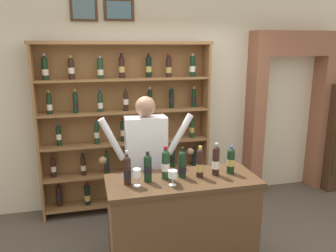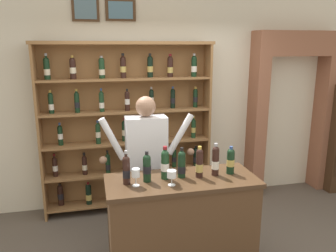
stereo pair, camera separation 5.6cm
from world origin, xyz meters
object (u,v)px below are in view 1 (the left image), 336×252
object	(u,v)px
tasting_bottle_rosso	(127,170)
tasting_bottle_prosecco	(166,164)
tasting_bottle_bianco	(148,167)
wine_shelf	(126,124)
tasting_bottle_brunello	(231,160)
wine_glass_left	(137,174)
tasting_bottle_super_tuscan	(216,160)
tasting_bottle_grappa	(200,163)
shopkeeper	(146,154)
tasting_bottle_vin_santo	(182,164)
tasting_counter	(182,226)
wine_glass_center	(173,175)

from	to	relation	value
tasting_bottle_rosso	tasting_bottle_prosecco	bearing A→B (deg)	6.71
tasting_bottle_bianco	wine_shelf	bearing A→B (deg)	90.57
tasting_bottle_brunello	wine_glass_left	bearing A→B (deg)	-174.49
tasting_bottle_super_tuscan	tasting_bottle_grappa	bearing A→B (deg)	-175.31
shopkeeper	tasting_bottle_super_tuscan	size ratio (longest dim) A/B	5.30
tasting_bottle_prosecco	wine_glass_left	bearing A→B (deg)	-159.78
tasting_bottle_prosecco	tasting_bottle_vin_santo	size ratio (longest dim) A/B	1.08
tasting_bottle_bianco	tasting_bottle_prosecco	xyz separation A→B (m)	(0.17, 0.03, 0.01)
tasting_bottle_super_tuscan	tasting_bottle_brunello	xyz separation A→B (m)	(0.16, 0.01, -0.02)
tasting_counter	shopkeeper	xyz separation A→B (m)	(-0.23, 0.60, 0.55)
tasting_bottle_prosecco	shopkeeper	bearing A→B (deg)	98.32
tasting_counter	tasting_bottle_grappa	bearing A→B (deg)	2.34
wine_shelf	tasting_bottle_grappa	distance (m)	1.56
tasting_bottle_grappa	wine_shelf	bearing A→B (deg)	108.99
tasting_counter	tasting_bottle_brunello	bearing A→B (deg)	3.33
tasting_bottle_grappa	tasting_bottle_vin_santo	bearing A→B (deg)	166.42
shopkeeper	tasting_bottle_vin_santo	size ratio (longest dim) A/B	5.80
tasting_bottle_grappa	tasting_bottle_super_tuscan	bearing A→B (deg)	4.69
tasting_bottle_bianco	wine_glass_center	bearing A→B (deg)	-35.12
tasting_counter	wine_glass_left	world-z (taller)	wine_glass_left
tasting_bottle_brunello	wine_glass_left	xyz separation A→B (m)	(-0.93, -0.09, -0.02)
wine_glass_left	wine_glass_center	world-z (taller)	wine_glass_left
tasting_bottle_super_tuscan	tasting_bottle_brunello	size ratio (longest dim) A/B	1.16
tasting_counter	tasting_bottle_bianco	xyz separation A→B (m)	(-0.32, 0.02, 0.62)
wine_shelf	tasting_bottle_brunello	size ratio (longest dim) A/B	8.22
tasting_bottle_super_tuscan	tasting_bottle_prosecco	bearing A→B (deg)	177.10
wine_glass_left	tasting_bottle_bianco	bearing A→B (deg)	34.70
wine_glass_left	wine_glass_center	bearing A→B (deg)	-10.92
wine_glass_left	tasting_bottle_vin_santo	bearing A→B (deg)	13.45
wine_shelf	tasting_bottle_vin_santo	world-z (taller)	wine_shelf
tasting_counter	tasting_bottle_vin_santo	xyz separation A→B (m)	(0.01, 0.05, 0.62)
tasting_bottle_super_tuscan	wine_glass_center	xyz separation A→B (m)	(-0.46, -0.14, -0.05)
tasting_bottle_rosso	wine_shelf	bearing A→B (deg)	83.36
shopkeeper	tasting_bottle_bianco	bearing A→B (deg)	-99.04
shopkeeper	tasting_bottle_super_tuscan	world-z (taller)	shopkeeper
tasting_bottle_rosso	tasting_bottle_prosecco	distance (m)	0.36
tasting_bottle_brunello	wine_glass_center	xyz separation A→B (m)	(-0.62, -0.15, -0.03)
tasting_bottle_bianco	wine_glass_left	bearing A→B (deg)	-145.30
tasting_bottle_rosso	wine_glass_center	bearing A→B (deg)	-17.78
wine_shelf	tasting_bottle_prosecco	bearing A→B (deg)	-82.53
tasting_bottle_rosso	tasting_bottle_brunello	size ratio (longest dim) A/B	1.14
shopkeeper	tasting_bottle_grappa	world-z (taller)	shopkeeper
tasting_counter	tasting_bottle_rosso	distance (m)	0.81
tasting_bottle_vin_santo	tasting_bottle_grappa	bearing A→B (deg)	-13.58
tasting_bottle_prosecco	tasting_bottle_super_tuscan	distance (m)	0.48
wine_shelf	wine_glass_left	size ratio (longest dim) A/B	14.09
tasting_bottle_brunello	tasting_bottle_grappa	bearing A→B (deg)	-176.15
tasting_bottle_prosecco	tasting_bottle_super_tuscan	bearing A→B (deg)	-2.90
tasting_counter	tasting_bottle_super_tuscan	size ratio (longest dim) A/B	4.48
tasting_bottle_prosecco	tasting_bottle_vin_santo	world-z (taller)	tasting_bottle_prosecco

